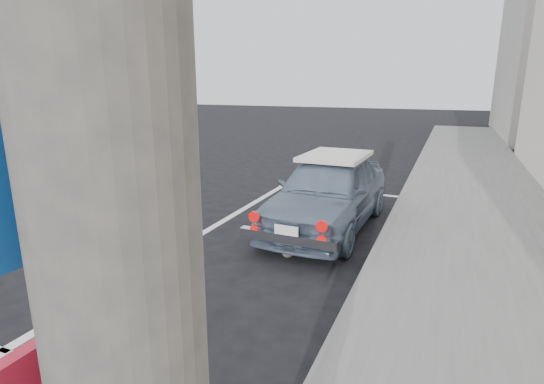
{
  "coord_description": "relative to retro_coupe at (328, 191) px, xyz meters",
  "views": [
    {
      "loc": [
        2.65,
        -2.62,
        2.36
      ],
      "look_at": [
        0.22,
        3.14,
        0.75
      ],
      "focal_mm": 28.0,
      "sensor_mm": 36.0,
      "label": 1
    }
  ],
  "objects": [
    {
      "name": "pline_side",
      "position": [
        -1.76,
        -1.04,
        -0.61
      ],
      "size": [
        0.12,
        7.0,
        0.01
      ],
      "primitive_type": "cube",
      "color": "silver",
      "rests_on": "ground"
    },
    {
      "name": "ground",
      "position": [
        -0.86,
        -4.04,
        -0.62
      ],
      "size": [
        80.0,
        80.0,
        0.0
      ],
      "primitive_type": "plane",
      "color": "black",
      "rests_on": "ground"
    },
    {
      "name": "sidewalk",
      "position": [
        2.34,
        -2.04,
        -0.54
      ],
      "size": [
        2.8,
        40.0,
        0.15
      ],
      "primitive_type": "cube",
      "color": "slate",
      "rests_on": "ground"
    },
    {
      "name": "cat",
      "position": [
        -0.14,
        -1.5,
        -0.52
      ],
      "size": [
        0.22,
        0.42,
        0.22
      ],
      "rotation": [
        0.0,
        0.0,
        0.12
      ],
      "color": "#78675C",
      "rests_on": "ground"
    },
    {
      "name": "pline_front",
      "position": [
        -0.36,
        2.46,
        -0.61
      ],
      "size": [
        3.0,
        0.12,
        0.01
      ],
      "primitive_type": "cube",
      "color": "silver",
      "rests_on": "ground"
    },
    {
      "name": "retro_coupe",
      "position": [
        0.0,
        0.0,
        0.0
      ],
      "size": [
        1.56,
        3.64,
        1.22
      ],
      "rotation": [
        0.0,
        0.0,
        -0.03
      ],
      "color": "slate",
      "rests_on": "ground"
    }
  ]
}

